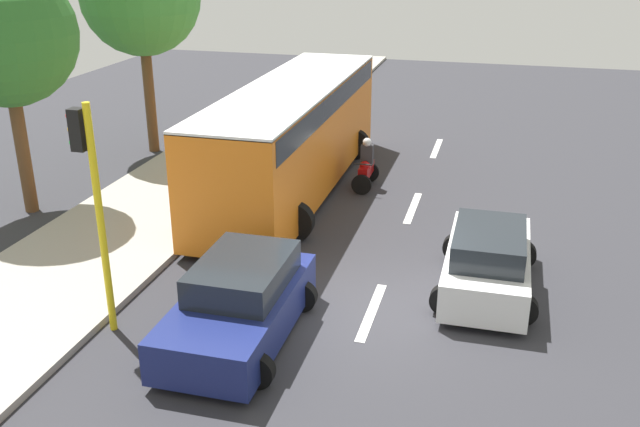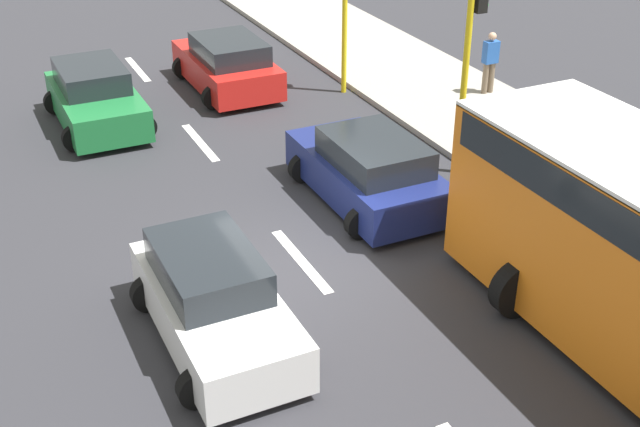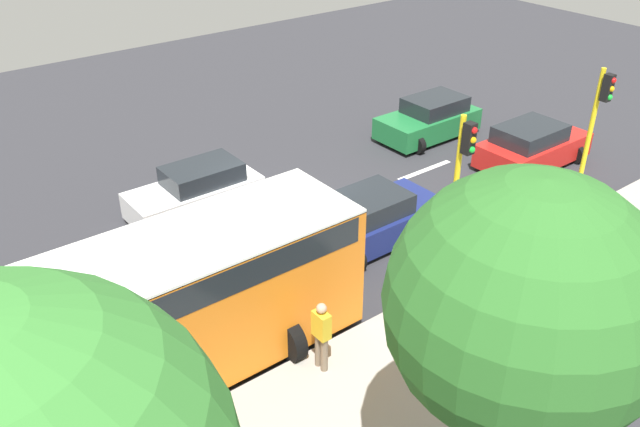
# 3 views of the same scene
# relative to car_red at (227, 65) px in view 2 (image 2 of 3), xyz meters

# --- Properties ---
(ground_plane) EXTENTS (40.00, 60.00, 0.10)m
(ground_plane) POSITION_rel_car_red_xyz_m (-1.91, -9.22, -0.76)
(ground_plane) COLOR #2D2D33
(sidewalk) EXTENTS (4.00, 60.00, 0.15)m
(sidewalk) POSITION_rel_car_red_xyz_m (5.09, -9.22, -0.64)
(sidewalk) COLOR #9E998E
(sidewalk) RESTS_ON ground
(lane_stripe_mid) EXTENTS (0.20, 2.40, 0.01)m
(lane_stripe_mid) POSITION_rel_car_red_xyz_m (-1.91, -9.22, -0.71)
(lane_stripe_mid) COLOR white
(lane_stripe_mid) RESTS_ON ground
(lane_stripe_south) EXTENTS (0.20, 2.40, 0.01)m
(lane_stripe_south) POSITION_rel_car_red_xyz_m (-1.91, -3.22, -0.71)
(lane_stripe_south) COLOR white
(lane_stripe_south) RESTS_ON ground
(lane_stripe_far_south) EXTENTS (0.20, 2.40, 0.01)m
(lane_stripe_far_south) POSITION_rel_car_red_xyz_m (-1.91, 2.78, -0.71)
(lane_stripe_far_south) COLOR white
(lane_stripe_far_south) RESTS_ON ground
(car_red) EXTENTS (2.36, 4.07, 1.52)m
(car_red) POSITION_rel_car_red_xyz_m (0.00, 0.00, 0.00)
(car_red) COLOR red
(car_red) RESTS_ON ground
(car_white) EXTENTS (2.13, 3.99, 1.52)m
(car_white) POSITION_rel_car_red_xyz_m (-4.10, -10.77, -0.00)
(car_white) COLOR white
(car_white) RESTS_ON ground
(car_dark_blue) EXTENTS (2.32, 4.11, 1.52)m
(car_dark_blue) POSITION_rel_car_red_xyz_m (0.34, -7.65, -0.00)
(car_dark_blue) COLOR navy
(car_dark_blue) RESTS_ON ground
(car_green) EXTENTS (2.28, 3.94, 1.52)m
(car_green) POSITION_rel_car_red_xyz_m (-3.89, -1.04, -0.00)
(car_green) COLOR #1E7238
(car_green) RESTS_ON ground
(pedestrian_near_signal) EXTENTS (0.40, 0.24, 1.69)m
(pedestrian_near_signal) POSITION_rel_car_red_xyz_m (6.21, -3.69, 0.35)
(pedestrian_near_signal) COLOR #72604C
(pedestrian_near_signal) RESTS_ON sidewalk
(traffic_light_midblock) EXTENTS (0.49, 0.24, 4.50)m
(traffic_light_midblock) POSITION_rel_car_red_xyz_m (2.94, -7.27, 2.22)
(traffic_light_midblock) COLOR yellow
(traffic_light_midblock) RESTS_ON ground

